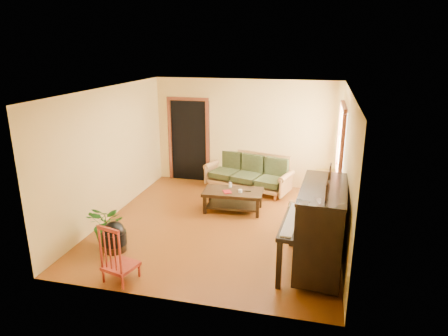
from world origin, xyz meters
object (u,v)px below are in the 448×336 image
(ceramic_crock, at_px, (329,187))
(red_chair, at_px, (120,252))
(sofa, at_px, (248,173))
(armchair, at_px, (315,204))
(piano, at_px, (321,230))
(footstool, at_px, (115,240))
(potted_plant, at_px, (108,225))
(coffee_table, at_px, (233,201))

(ceramic_crock, bearing_deg, red_chair, -123.70)
(sofa, bearing_deg, armchair, -29.21)
(armchair, height_order, piano, piano)
(armchair, distance_m, footstool, 3.75)
(piano, bearing_deg, potted_plant, -176.63)
(red_chair, bearing_deg, armchair, 58.10)
(ceramic_crock, height_order, potted_plant, potted_plant)
(piano, distance_m, red_chair, 3.02)
(sofa, xyz_separation_m, ceramic_crock, (1.91, 0.30, -0.32))
(footstool, bearing_deg, sofa, 64.54)
(ceramic_crock, bearing_deg, footstool, -133.43)
(coffee_table, relative_size, piano, 0.79)
(ceramic_crock, bearing_deg, armchair, -98.36)
(armchair, xyz_separation_m, footstool, (-3.28, -1.81, -0.25))
(red_chair, bearing_deg, piano, 33.55)
(piano, bearing_deg, footstool, -173.45)
(coffee_table, relative_size, armchair, 1.39)
(piano, bearing_deg, coffee_table, 135.84)
(coffee_table, xyz_separation_m, armchair, (1.69, -0.34, 0.22))
(sofa, bearing_deg, piano, -45.86)
(coffee_table, distance_m, armchair, 1.74)
(armchair, xyz_separation_m, ceramic_crock, (0.29, 1.95, -0.32))
(piano, relative_size, potted_plant, 2.11)
(sofa, height_order, ceramic_crock, sofa)
(piano, relative_size, red_chair, 1.69)
(armchair, xyz_separation_m, piano, (0.11, -1.62, 0.25))
(potted_plant, bearing_deg, footstool, -42.10)
(ceramic_crock, xyz_separation_m, potted_plant, (-3.77, -3.58, 0.25))
(red_chair, relative_size, ceramic_crock, 3.79)
(sofa, bearing_deg, ceramic_crock, 25.13)
(armchair, xyz_separation_m, red_chair, (-2.75, -2.60, 0.02))
(sofa, distance_m, red_chair, 4.39)
(armchair, distance_m, ceramic_crock, 2.00)
(red_chair, height_order, ceramic_crock, red_chair)
(red_chair, xyz_separation_m, ceramic_crock, (3.03, 4.55, -0.34))
(red_chair, bearing_deg, potted_plant, 141.93)
(coffee_table, bearing_deg, ceramic_crock, 39.11)
(red_chair, bearing_deg, ceramic_crock, 71.01)
(red_chair, xyz_separation_m, potted_plant, (-0.74, 0.97, -0.09))
(piano, distance_m, ceramic_crock, 3.62)
(coffee_table, bearing_deg, piano, -47.51)
(coffee_table, distance_m, red_chair, 3.13)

